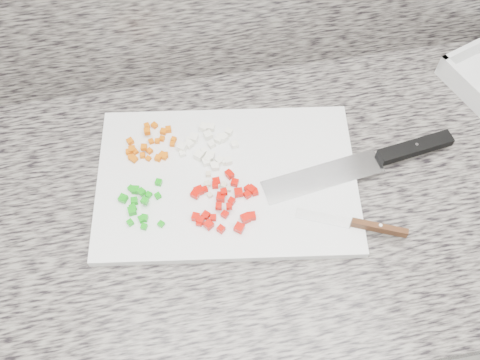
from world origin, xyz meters
name	(u,v)px	position (x,y,z in m)	size (l,w,h in m)	color
cabinet	(259,286)	(0.00, 1.44, 0.43)	(3.92, 0.62, 0.86)	beige
countertop	(267,201)	(0.00, 1.44, 0.88)	(3.96, 0.64, 0.04)	slate
cutting_board	(227,180)	(-0.07, 1.48, 0.91)	(0.46, 0.31, 0.02)	silver
carrot_pile	(150,145)	(-0.19, 1.57, 0.92)	(0.09, 0.09, 0.02)	#CE5B04
onion_pile	(208,147)	(-0.09, 1.55, 0.92)	(0.11, 0.10, 0.01)	white
green_pepper_pile	(139,203)	(-0.22, 1.45, 0.92)	(0.08, 0.09, 0.02)	#0E9B0F
red_pepper_pile	(225,202)	(-0.08, 1.43, 0.92)	(0.12, 0.13, 0.02)	#BB0A02
garlic_pile	(215,184)	(-0.09, 1.47, 0.92)	(0.05, 0.05, 0.01)	beige
chef_knife	(384,157)	(0.22, 1.47, 0.92)	(0.36, 0.09, 0.02)	silver
paring_knife	(365,225)	(0.14, 1.34, 0.92)	(0.18, 0.09, 0.02)	silver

